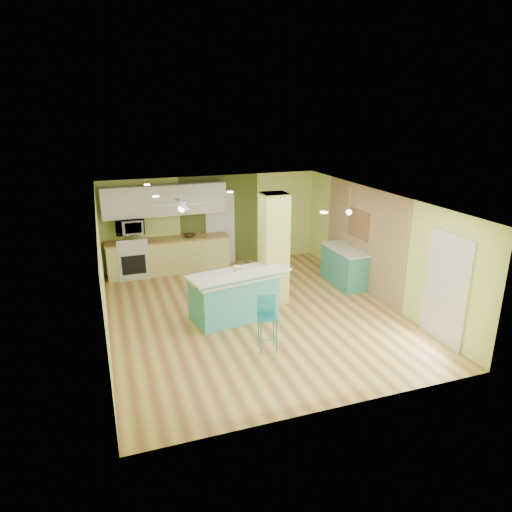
# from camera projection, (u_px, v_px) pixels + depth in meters

# --- Properties ---
(floor) EXTENTS (6.00, 7.00, 0.01)m
(floor) POSITION_uv_depth(u_px,v_px,m) (254.00, 313.00, 9.88)
(floor) COLOR #925F33
(floor) RESTS_ON ground
(ceiling) EXTENTS (6.00, 7.00, 0.01)m
(ceiling) POSITION_uv_depth(u_px,v_px,m) (253.00, 199.00, 9.10)
(ceiling) COLOR white
(ceiling) RESTS_ON wall_back
(wall_back) EXTENTS (6.00, 0.01, 2.50)m
(wall_back) POSITION_uv_depth(u_px,v_px,m) (213.00, 221.00, 12.64)
(wall_back) COLOR #D1E078
(wall_back) RESTS_ON floor
(wall_front) EXTENTS (6.00, 0.01, 2.50)m
(wall_front) POSITION_uv_depth(u_px,v_px,m) (335.00, 333.00, 6.34)
(wall_front) COLOR #D1E078
(wall_front) RESTS_ON floor
(wall_left) EXTENTS (0.01, 7.00, 2.50)m
(wall_left) POSITION_uv_depth(u_px,v_px,m) (102.00, 275.00, 8.55)
(wall_left) COLOR #D1E078
(wall_left) RESTS_ON floor
(wall_right) EXTENTS (0.01, 7.00, 2.50)m
(wall_right) POSITION_uv_depth(u_px,v_px,m) (378.00, 245.00, 10.43)
(wall_right) COLOR #D1E078
(wall_right) RESTS_ON floor
(wood_panel) EXTENTS (0.02, 3.40, 2.50)m
(wood_panel) POSITION_uv_depth(u_px,v_px,m) (363.00, 238.00, 10.96)
(wood_panel) COLOR #937454
(wood_panel) RESTS_ON floor
(olive_accent) EXTENTS (2.20, 0.02, 2.50)m
(olive_accent) POSITION_uv_depth(u_px,v_px,m) (220.00, 220.00, 12.68)
(olive_accent) COLOR #485321
(olive_accent) RESTS_ON floor
(interior_door) EXTENTS (0.82, 0.05, 2.00)m
(interior_door) POSITION_uv_depth(u_px,v_px,m) (220.00, 229.00, 12.74)
(interior_door) COLOR silver
(interior_door) RESTS_ON floor
(french_door) EXTENTS (0.04, 1.08, 2.10)m
(french_door) POSITION_uv_depth(u_px,v_px,m) (446.00, 289.00, 8.41)
(french_door) COLOR silver
(french_door) RESTS_ON floor
(column) EXTENTS (0.55, 0.55, 2.50)m
(column) POSITION_uv_depth(u_px,v_px,m) (274.00, 249.00, 10.14)
(column) COLOR #C6D161
(column) RESTS_ON floor
(kitchen_run) EXTENTS (3.25, 0.63, 0.94)m
(kitchen_run) POSITION_uv_depth(u_px,v_px,m) (169.00, 255.00, 12.20)
(kitchen_run) COLOR #DCD073
(kitchen_run) RESTS_ON floor
(stove) EXTENTS (0.76, 0.66, 1.08)m
(stove) POSITION_uv_depth(u_px,v_px,m) (133.00, 260.00, 11.90)
(stove) COLOR silver
(stove) RESTS_ON floor
(upper_cabinets) EXTENTS (3.20, 0.34, 0.80)m
(upper_cabinets) POSITION_uv_depth(u_px,v_px,m) (165.00, 200.00, 11.85)
(upper_cabinets) COLOR silver
(upper_cabinets) RESTS_ON wall_back
(microwave) EXTENTS (0.70, 0.48, 0.39)m
(microwave) POSITION_uv_depth(u_px,v_px,m) (130.00, 227.00, 11.63)
(microwave) COLOR silver
(microwave) RESTS_ON wall_back
(ceiling_fan) EXTENTS (1.41, 1.41, 0.61)m
(ceiling_fan) POSITION_uv_depth(u_px,v_px,m) (182.00, 204.00, 10.69)
(ceiling_fan) COLOR silver
(ceiling_fan) RESTS_ON ceiling
(pendant_lamp) EXTENTS (0.14, 0.14, 0.69)m
(pendant_lamp) POSITION_uv_depth(u_px,v_px,m) (349.00, 212.00, 10.79)
(pendant_lamp) COLOR white
(pendant_lamp) RESTS_ON ceiling
(wall_decor) EXTENTS (0.03, 0.90, 0.70)m
(wall_decor) POSITION_uv_depth(u_px,v_px,m) (358.00, 224.00, 11.04)
(wall_decor) COLOR brown
(wall_decor) RESTS_ON wood_panel
(peninsula) EXTENTS (2.11, 1.44, 1.10)m
(peninsula) POSITION_uv_depth(u_px,v_px,m) (234.00, 295.00, 9.51)
(peninsula) COLOR teal
(peninsula) RESTS_ON floor
(bar_stool) EXTENTS (0.39, 0.39, 1.02)m
(bar_stool) POSITION_uv_depth(u_px,v_px,m) (267.00, 314.00, 8.23)
(bar_stool) COLOR teal
(bar_stool) RESTS_ON floor
(side_counter) EXTENTS (0.61, 1.45, 0.93)m
(side_counter) POSITION_uv_depth(u_px,v_px,m) (344.00, 266.00, 11.38)
(side_counter) COLOR teal
(side_counter) RESTS_ON floor
(fruit_bowl) EXTENTS (0.39, 0.39, 0.08)m
(fruit_bowl) POSITION_uv_depth(u_px,v_px,m) (190.00, 236.00, 12.20)
(fruit_bowl) COLOR #352216
(fruit_bowl) RESTS_ON kitchen_run
(canister) EXTENTS (0.17, 0.17, 0.19)m
(canister) POSITION_uv_depth(u_px,v_px,m) (237.00, 270.00, 9.37)
(canister) COLOR yellow
(canister) RESTS_ON peninsula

